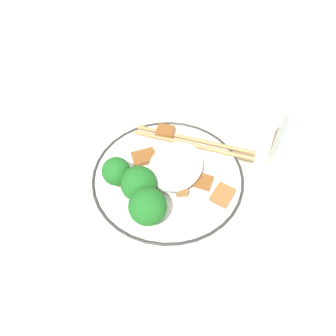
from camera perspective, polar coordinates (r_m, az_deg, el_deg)
ground_plane at (r=0.55m, az=0.00°, el=-2.42°), size 3.00×3.00×0.00m
plate at (r=0.54m, az=0.00°, el=-1.75°), size 0.25×0.25×0.02m
rice_mound at (r=0.53m, az=1.40°, el=0.41°), size 0.10×0.09×0.04m
broccoli_back_left at (r=0.51m, az=-8.99°, el=-0.61°), size 0.04×0.04×0.05m
broccoli_back_center at (r=0.49m, az=-5.14°, el=-2.75°), size 0.05×0.05×0.06m
broccoli_back_right at (r=0.46m, az=-3.55°, el=-6.72°), size 0.05×0.05×0.06m
meat_near_front at (r=0.56m, az=-4.20°, el=1.90°), size 0.05×0.05×0.01m
meat_near_left at (r=0.52m, az=2.38°, el=-3.40°), size 0.03×0.03×0.01m
meat_near_right at (r=0.53m, az=6.02°, el=-2.30°), size 0.03×0.03×0.01m
meat_near_back at (r=0.59m, az=-0.48°, el=6.28°), size 0.03×0.04×0.01m
meat_on_rice_edge at (r=0.55m, az=-0.61°, el=1.58°), size 0.03×0.04×0.01m
meat_mid_left at (r=0.52m, az=9.58°, el=-4.50°), size 0.04×0.03×0.01m
chopsticks at (r=0.58m, az=4.51°, el=4.46°), size 0.05×0.22×0.01m
drinking_glass at (r=0.57m, az=21.21°, el=4.26°), size 0.06×0.06×0.12m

